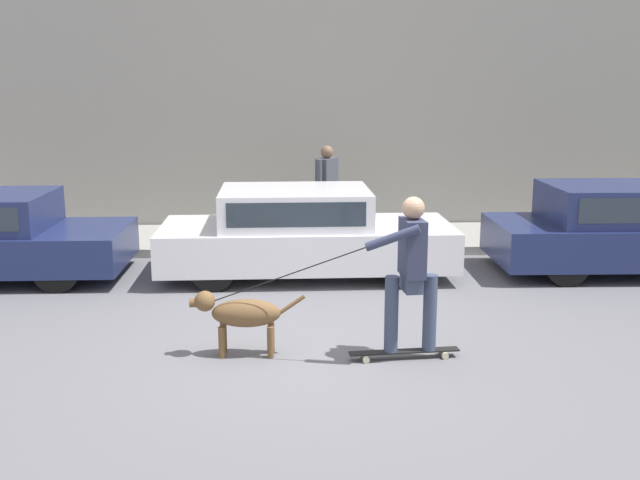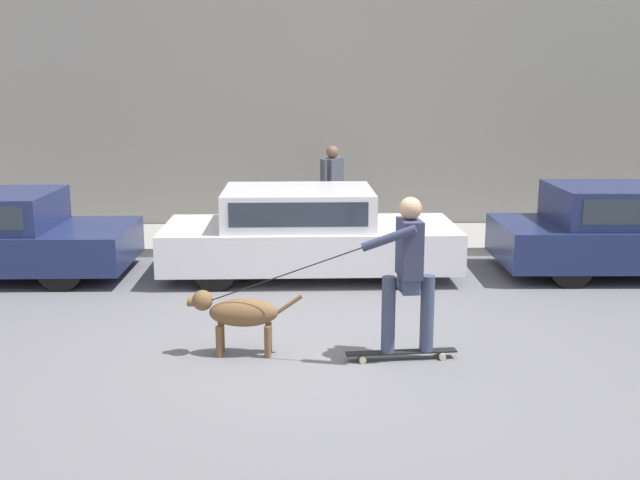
# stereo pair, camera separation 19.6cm
# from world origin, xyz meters

# --- Properties ---
(ground_plane) EXTENTS (36.00, 36.00, 0.00)m
(ground_plane) POSITION_xyz_m (0.00, 0.00, 0.00)
(ground_plane) COLOR slate
(back_wall) EXTENTS (32.00, 0.30, 5.20)m
(back_wall) POSITION_xyz_m (0.00, 6.71, 2.60)
(back_wall) COLOR gray
(back_wall) RESTS_ON ground_plane
(sidewalk_curb) EXTENTS (30.00, 2.14, 0.14)m
(sidewalk_curb) POSITION_xyz_m (0.00, 5.47, 0.07)
(sidewalk_curb) COLOR gray
(sidewalk_curb) RESTS_ON ground_plane
(parked_car_1) EXTENTS (4.22, 1.85, 1.27)m
(parked_car_1) POSITION_xyz_m (-0.16, 3.25, 0.61)
(parked_car_1) COLOR black
(parked_car_1) RESTS_ON ground_plane
(parked_car_2) EXTENTS (4.35, 1.78, 1.30)m
(parked_car_2) POSITION_xyz_m (4.75, 3.25, 0.64)
(parked_car_2) COLOR black
(parked_car_2) RESTS_ON ground_plane
(dog) EXTENTS (1.18, 0.31, 0.69)m
(dog) POSITION_xyz_m (-0.87, 0.01, 0.45)
(dog) COLOR brown
(dog) RESTS_ON ground_plane
(skateboarder) EXTENTS (2.61, 0.57, 1.67)m
(skateboarder) POSITION_xyz_m (0.84, -0.15, 0.96)
(skateboarder) COLOR beige
(skateboarder) RESTS_ON ground_plane
(pedestrian_with_bag) EXTENTS (0.46, 0.66, 1.60)m
(pedestrian_with_bag) POSITION_xyz_m (0.27, 5.07, 1.02)
(pedestrian_with_bag) COLOR brown
(pedestrian_with_bag) RESTS_ON sidewalk_curb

